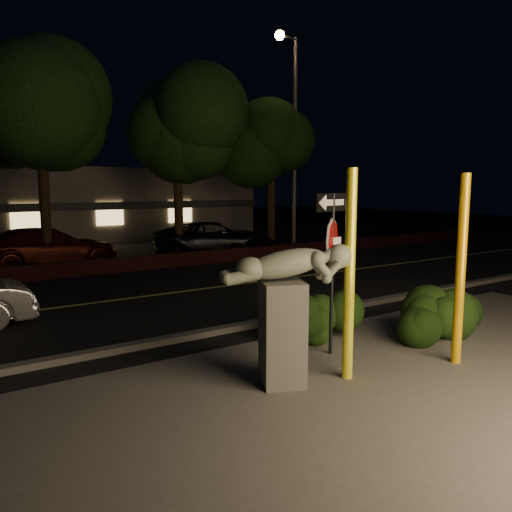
# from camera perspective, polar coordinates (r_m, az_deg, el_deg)

# --- Properties ---
(ground) EXTENTS (90.00, 90.00, 0.00)m
(ground) POSITION_cam_1_polar(r_m,az_deg,el_deg) (17.16, -12.20, -2.24)
(ground) COLOR black
(ground) RESTS_ON ground
(patio) EXTENTS (14.00, 6.00, 0.02)m
(patio) POSITION_cam_1_polar(r_m,az_deg,el_deg) (8.39, 18.31, -13.14)
(patio) COLOR #4C4944
(patio) RESTS_ON ground
(road) EXTENTS (80.00, 8.00, 0.01)m
(road) POSITION_cam_1_polar(r_m,az_deg,el_deg) (14.47, -7.71, -3.99)
(road) COLOR black
(road) RESTS_ON ground
(lane_marking) EXTENTS (80.00, 0.12, 0.00)m
(lane_marking) POSITION_cam_1_polar(r_m,az_deg,el_deg) (14.47, -7.71, -3.94)
(lane_marking) COLOR #CAC651
(lane_marking) RESTS_ON road
(curb) EXTENTS (80.00, 0.25, 0.12)m
(curb) POSITION_cam_1_polar(r_m,az_deg,el_deg) (11.04, 1.94, -7.37)
(curb) COLOR #4C4944
(curb) RESTS_ON ground
(brick_wall) EXTENTS (40.00, 0.35, 0.50)m
(brick_wall) POSITION_cam_1_polar(r_m,az_deg,el_deg) (18.32, -13.76, -0.86)
(brick_wall) COLOR #3F1415
(brick_wall) RESTS_ON ground
(parking_lot) EXTENTS (40.00, 12.00, 0.01)m
(parking_lot) POSITION_cam_1_polar(r_m,az_deg,el_deg) (23.73, -18.59, 0.31)
(parking_lot) COLOR black
(parking_lot) RESTS_ON ground
(building) EXTENTS (22.00, 10.20, 4.00)m
(building) POSITION_cam_1_polar(r_m,az_deg,el_deg) (31.33, -22.76, 5.51)
(building) COLOR #6E6558
(building) RESTS_ON ground
(tree_far_b) EXTENTS (5.20, 5.20, 8.41)m
(tree_far_b) POSITION_cam_1_polar(r_m,az_deg,el_deg) (19.51, -23.59, 16.35)
(tree_far_b) COLOR black
(tree_far_b) RESTS_ON ground
(tree_far_c) EXTENTS (4.80, 4.80, 7.84)m
(tree_far_c) POSITION_cam_1_polar(r_m,az_deg,el_deg) (20.65, -9.06, 15.29)
(tree_far_c) COLOR black
(tree_far_c) RESTS_ON ground
(tree_far_d) EXTENTS (4.40, 4.40, 7.42)m
(tree_far_d) POSITION_cam_1_polar(r_m,az_deg,el_deg) (23.60, 1.79, 13.85)
(tree_far_d) COLOR black
(tree_far_d) RESTS_ON ground
(yellow_pole_left) EXTENTS (0.16, 0.16, 3.25)m
(yellow_pole_left) POSITION_cam_1_polar(r_m,az_deg,el_deg) (7.69, 10.64, -2.29)
(yellow_pole_left) COLOR yellow
(yellow_pole_left) RESTS_ON ground
(yellow_pole_right) EXTENTS (0.16, 0.16, 3.19)m
(yellow_pole_right) POSITION_cam_1_polar(r_m,az_deg,el_deg) (8.91, 22.35, -1.55)
(yellow_pole_right) COLOR #F5AC0D
(yellow_pole_right) RESTS_ON ground
(signpost) EXTENTS (0.95, 0.24, 2.86)m
(signpost) POSITION_cam_1_polar(r_m,az_deg,el_deg) (8.72, 8.75, 1.66)
(signpost) COLOR black
(signpost) RESTS_ON ground
(sculpture) EXTENTS (1.93, 1.23, 2.13)m
(sculpture) POSITION_cam_1_polar(r_m,az_deg,el_deg) (7.40, 3.36, -5.03)
(sculpture) COLOR #4C4944
(sculpture) RESTS_ON ground
(hedge_center) EXTENTS (2.15, 1.51, 1.02)m
(hedge_center) POSITION_cam_1_polar(r_m,az_deg,el_deg) (9.77, 7.86, -6.75)
(hedge_center) COLOR black
(hedge_center) RESTS_ON ground
(hedge_right) EXTENTS (2.15, 1.71, 1.24)m
(hedge_right) POSITION_cam_1_polar(r_m,az_deg,el_deg) (10.25, 18.49, -5.75)
(hedge_right) COLOR black
(hedge_right) RESTS_ON ground
(hedge_far_right) EXTENTS (1.47, 1.07, 0.93)m
(hedge_far_right) POSITION_cam_1_polar(r_m,az_deg,el_deg) (11.62, 21.47, -5.10)
(hedge_far_right) COLOR black
(hedge_far_right) RESTS_ON ground
(streetlight) EXTENTS (1.43, 0.58, 9.71)m
(streetlight) POSITION_cam_1_polar(r_m,az_deg,el_deg) (23.66, 4.15, 14.70)
(streetlight) COLOR #4D4D52
(streetlight) RESTS_ON ground
(parked_car_darkred) EXTENTS (5.18, 2.29, 1.48)m
(parked_car_darkred) POSITION_cam_1_polar(r_m,az_deg,el_deg) (20.10, -22.69, 0.92)
(parked_car_darkred) COLOR #410F08
(parked_car_darkred) RESTS_ON ground
(parked_car_dark) EXTENTS (5.85, 4.22, 1.48)m
(parked_car_dark) POSITION_cam_1_polar(r_m,az_deg,el_deg) (21.69, -4.70, 1.97)
(parked_car_dark) COLOR black
(parked_car_dark) RESTS_ON ground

